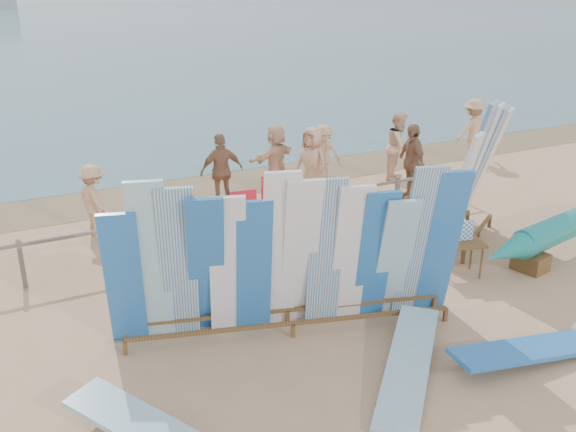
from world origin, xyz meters
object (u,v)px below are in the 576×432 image
main_surfboard_rack (291,260)px  beachgoer_4 (222,171)px  beachgoer_10 (411,162)px  vendor_table (459,257)px  stroller (274,207)px  beachgoer_9 (323,154)px  beachgoer_5 (276,158)px  beach_chair_right (299,207)px  beach_chair_left (247,222)px  side_surfboard_rack (472,179)px  beachgoer_3 (94,201)px  beachgoer_8 (399,146)px  beachgoer_extra_0 (472,130)px  flat_board_d (535,359)px  flat_board_b (408,374)px  beachgoer_6 (312,163)px

main_surfboard_rack → beachgoer_4: bearing=94.7°
main_surfboard_rack → beachgoer_10: bearing=53.5°
vendor_table → stroller: 4.25m
beachgoer_9 → beachgoer_5: 1.46m
main_surfboard_rack → beach_chair_right: size_ratio=6.10×
vendor_table → beach_chair_left: 4.46m
side_surfboard_rack → beachgoer_3: (-6.66, 3.87, -0.58)m
beach_chair_left → beachgoer_4: bearing=93.5°
beachgoer_8 → beachgoer_3: bearing=144.1°
beachgoer_9 → beachgoer_5: beachgoer_5 is taller
beach_chair_right → beachgoer_10: bearing=-27.2°
side_surfboard_rack → beachgoer_extra_0: 6.69m
beachgoer_extra_0 → beachgoer_5: 6.59m
side_surfboard_rack → beachgoer_5: 5.24m
flat_board_d → beachgoer_8: bearing=-18.1°
beachgoer_extra_0 → beachgoer_9: beachgoer_extra_0 is taller
beachgoer_5 → beach_chair_left: bearing=26.4°
beach_chair_right → beachgoer_5: 2.13m
beach_chair_right → stroller: (-0.71, -0.14, 0.16)m
flat_board_b → flat_board_d: bearing=28.5°
vendor_table → beachgoer_6: (-0.23, 5.00, 0.55)m
stroller → beachgoer_3: size_ratio=0.66×
vendor_table → flat_board_b: 3.41m
side_surfboard_rack → beachgoer_5: side_surfboard_rack is taller
side_surfboard_rack → beach_chair_left: size_ratio=3.40×
beach_chair_right → stroller: bearing=165.8°
beachgoer_10 → beachgoer_extra_0: size_ratio=1.01×
beach_chair_left → beachgoer_6: bearing=38.7°
beachgoer_10 → beachgoer_extra_0: (3.93, 2.07, -0.01)m
main_surfboard_rack → beachgoer_9: bearing=72.2°
beachgoer_8 → beachgoer_6: 2.97m
vendor_table → beachgoer_4: size_ratio=0.59×
beachgoer_9 → beachgoer_4: beachgoer_4 is taller
vendor_table → beach_chair_left: (-2.58, 3.64, -0.09)m
beach_chair_left → beachgoer_extra_0: 8.75m
beachgoer_10 → vendor_table: bearing=-16.9°
beachgoer_extra_0 → beachgoer_9: size_ratio=1.19×
beach_chair_right → beachgoer_4: size_ratio=0.48×
beach_chair_right → beachgoer_5: size_ratio=0.49×
main_surfboard_rack → beachgoer_extra_0: bearing=49.8°
beach_chair_right → beachgoer_6: size_ratio=0.47×
beach_chair_left → beach_chair_right: bearing=21.5°
beachgoer_8 → flat_board_d: bearing=-153.1°
flat_board_d → beachgoer_3: size_ratio=1.75×
flat_board_b → flat_board_d: 1.90m
beachgoer_9 → beach_chair_left: bearing=-103.3°
beach_chair_right → beachgoer_8: bearing=-5.0°
side_surfboard_rack → beachgoer_4: 5.67m
beachgoer_10 → beachgoer_9: size_ratio=1.20×
beach_chair_left → beachgoer_5: bearing=60.4°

